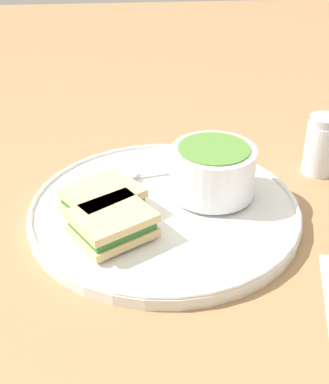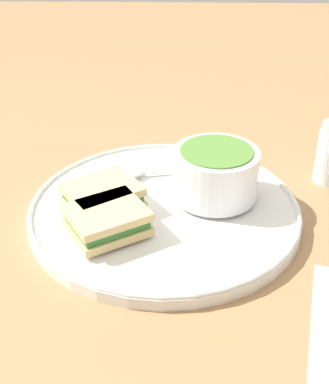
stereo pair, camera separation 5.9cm
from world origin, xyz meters
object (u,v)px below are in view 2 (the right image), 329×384
at_px(soup_bowl, 215,173).
at_px(sandwich_half_near, 103,196).
at_px(spoon, 137,173).
at_px(sandwich_half_far, 107,220).

xyz_separation_m(soup_bowl, sandwich_half_near, (0.03, -0.14, -0.02)).
bearing_deg(spoon, sandwich_half_near, 54.03).
xyz_separation_m(sandwich_half_near, sandwich_half_far, (0.05, 0.01, 0.00)).
relative_size(sandwich_half_near, sandwich_half_far, 1.01).
distance_m(sandwich_half_near, sandwich_half_far, 0.05).
bearing_deg(spoon, soup_bowl, 143.83).
xyz_separation_m(spoon, sandwich_half_far, (0.13, -0.03, 0.01)).
xyz_separation_m(spoon, sandwich_half_near, (0.08, -0.04, 0.01)).
bearing_deg(sandwich_half_near, sandwich_half_far, 12.61).
distance_m(spoon, sandwich_half_near, 0.09).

